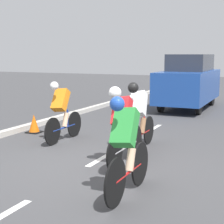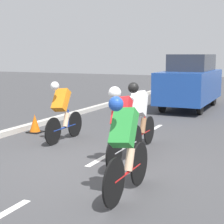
{
  "view_description": "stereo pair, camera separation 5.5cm",
  "coord_description": "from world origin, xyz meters",
  "px_view_note": "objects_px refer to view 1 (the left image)",
  "views": [
    {
      "loc": [
        -3.19,
        6.09,
        2.08
      ],
      "look_at": [
        -0.19,
        -0.58,
        0.95
      ],
      "focal_mm": 60.0,
      "sensor_mm": 36.0,
      "label": 1
    },
    {
      "loc": [
        -3.24,
        6.06,
        2.08
      ],
      "look_at": [
        -0.19,
        -0.58,
        0.95
      ],
      "focal_mm": 60.0,
      "sensor_mm": 36.0,
      "label": 2
    }
  ],
  "objects_px": {
    "support_car": "(189,81)",
    "traffic_cone": "(34,124)",
    "cyclist_orange": "(62,110)",
    "cyclist_green": "(126,145)",
    "cyclist_red": "(123,124)",
    "cyclist_white": "(139,114)"
  },
  "relations": [
    {
      "from": "cyclist_red",
      "to": "cyclist_orange",
      "type": "height_order",
      "value": "cyclist_red"
    },
    {
      "from": "cyclist_orange",
      "to": "cyclist_white",
      "type": "distance_m",
      "value": 1.96
    },
    {
      "from": "cyclist_green",
      "to": "support_car",
      "type": "xyz_separation_m",
      "value": [
        1.22,
        -9.45,
        0.27
      ]
    },
    {
      "from": "cyclist_white",
      "to": "traffic_cone",
      "type": "xyz_separation_m",
      "value": [
        3.18,
        -0.53,
        -0.56
      ]
    },
    {
      "from": "cyclist_white",
      "to": "cyclist_orange",
      "type": "bearing_deg",
      "value": 0.47
    },
    {
      "from": "support_car",
      "to": "traffic_cone",
      "type": "xyz_separation_m",
      "value": [
        2.74,
        6.23,
        -0.81
      ]
    },
    {
      "from": "cyclist_red",
      "to": "traffic_cone",
      "type": "xyz_separation_m",
      "value": [
        3.31,
        -1.79,
        -0.57
      ]
    },
    {
      "from": "support_car",
      "to": "traffic_cone",
      "type": "distance_m",
      "value": 6.85
    },
    {
      "from": "cyclist_green",
      "to": "cyclist_orange",
      "type": "bearing_deg",
      "value": -44.21
    },
    {
      "from": "traffic_cone",
      "to": "cyclist_red",
      "type": "bearing_deg",
      "value": 151.62
    },
    {
      "from": "support_car",
      "to": "cyclist_white",
      "type": "bearing_deg",
      "value": 93.72
    },
    {
      "from": "cyclist_orange",
      "to": "traffic_cone",
      "type": "relative_size",
      "value": 3.36
    },
    {
      "from": "cyclist_green",
      "to": "support_car",
      "type": "bearing_deg",
      "value": -82.62
    },
    {
      "from": "cyclist_red",
      "to": "cyclist_white",
      "type": "bearing_deg",
      "value": -83.79
    },
    {
      "from": "cyclist_green",
      "to": "traffic_cone",
      "type": "distance_m",
      "value": 5.14
    },
    {
      "from": "cyclist_red",
      "to": "support_car",
      "type": "xyz_separation_m",
      "value": [
        0.58,
        -8.02,
        0.24
      ]
    },
    {
      "from": "cyclist_green",
      "to": "traffic_cone",
      "type": "height_order",
      "value": "cyclist_green"
    },
    {
      "from": "cyclist_white",
      "to": "cyclist_green",
      "type": "bearing_deg",
      "value": 106.28
    },
    {
      "from": "support_car",
      "to": "traffic_cone",
      "type": "bearing_deg",
      "value": 66.26
    },
    {
      "from": "cyclist_white",
      "to": "cyclist_green",
      "type": "relative_size",
      "value": 0.99
    },
    {
      "from": "cyclist_orange",
      "to": "traffic_cone",
      "type": "bearing_deg",
      "value": -24.37
    },
    {
      "from": "support_car",
      "to": "cyclist_orange",
      "type": "bearing_deg",
      "value": 77.34
    }
  ]
}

